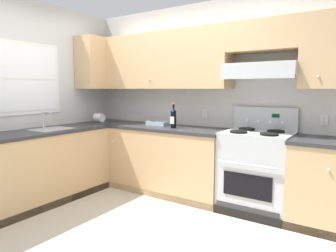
# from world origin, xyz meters

# --- Properties ---
(ground_plane) EXTENTS (7.04, 7.04, 0.00)m
(ground_plane) POSITION_xyz_m (0.00, 0.00, 0.00)
(ground_plane) COLOR #B2AA99
(wall_back) EXTENTS (4.68, 0.57, 2.55)m
(wall_back) POSITION_xyz_m (0.40, 1.53, 1.48)
(wall_back) COLOR silver
(wall_back) RESTS_ON ground_plane
(wall_left) EXTENTS (0.47, 4.00, 2.55)m
(wall_left) POSITION_xyz_m (-1.59, 0.23, 1.34)
(wall_left) COLOR silver
(wall_left) RESTS_ON ground_plane
(counter_back_run) EXTENTS (3.60, 0.65, 0.91)m
(counter_back_run) POSITION_xyz_m (0.04, 1.24, 0.45)
(counter_back_run) COLOR tan
(counter_back_run) RESTS_ON ground_plane
(counter_left_run) EXTENTS (0.63, 1.91, 1.13)m
(counter_left_run) POSITION_xyz_m (-1.24, -0.00, 0.46)
(counter_left_run) COLOR tan
(counter_left_run) RESTS_ON ground_plane
(stove) EXTENTS (0.76, 0.62, 1.20)m
(stove) POSITION_xyz_m (1.08, 1.25, 0.48)
(stove) COLOR #B7BABC
(stove) RESTS_ON ground_plane
(wine_bottle) EXTENTS (0.07, 0.08, 0.33)m
(wine_bottle) POSITION_xyz_m (0.00, 1.17, 1.05)
(wine_bottle) COLOR black
(wine_bottle) RESTS_ON counter_back_run
(bowl) EXTENTS (0.31, 0.22, 0.06)m
(bowl) POSITION_xyz_m (-0.34, 1.33, 0.93)
(bowl) COLOR #9EADB7
(bowl) RESTS_ON counter_back_run
(paper_towel_roll) EXTENTS (0.14, 0.13, 0.13)m
(paper_towel_roll) POSITION_xyz_m (-1.34, 1.15, 0.98)
(paper_towel_roll) COLOR white
(paper_towel_roll) RESTS_ON counter_back_run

